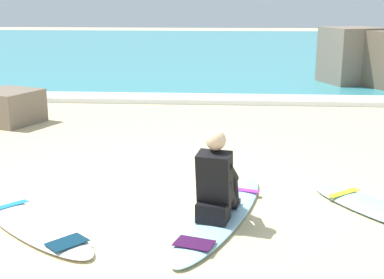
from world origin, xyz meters
TOP-DOWN VIEW (x-y plane):
  - ground_plane at (0.00, 0.00)m, footprint 80.00×80.00m
  - sea at (0.00, 20.01)m, footprint 80.00×28.00m
  - breaking_foam at (0.00, 6.31)m, footprint 80.00×0.90m
  - surfboard_main at (0.80, -0.47)m, footprint 1.24×2.63m
  - surfer_seated at (0.75, -0.61)m, footprint 0.48×0.76m
  - surfboard_spare_near at (-1.13, -0.88)m, footprint 1.91×1.79m
  - surfboard_spare_far at (2.58, -0.23)m, footprint 1.61×1.86m
  - shoreline_rock at (-3.32, 3.79)m, footprint 1.33×1.32m

SIDE VIEW (x-z plane):
  - ground_plane at x=0.00m, z-range 0.00..0.00m
  - surfboard_main at x=0.80m, z-range 0.00..0.07m
  - surfboard_spare_near at x=-1.13m, z-range 0.00..0.07m
  - surfboard_spare_far at x=2.58m, z-range 0.00..0.07m
  - sea at x=0.00m, z-range 0.00..0.10m
  - breaking_foam at x=0.00m, z-range 0.00..0.11m
  - shoreline_rock at x=-3.32m, z-range 0.00..0.63m
  - surfer_seated at x=0.75m, z-range -0.04..0.91m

